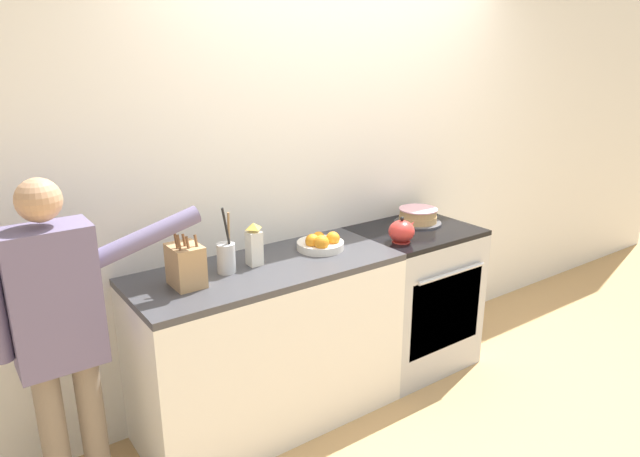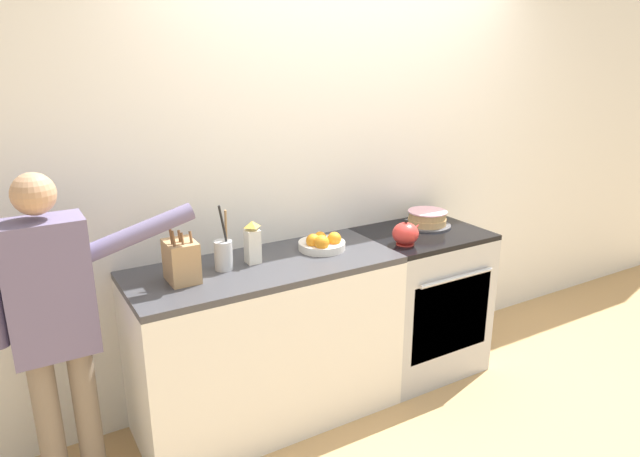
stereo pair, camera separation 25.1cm
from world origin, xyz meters
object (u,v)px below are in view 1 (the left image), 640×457
at_px(knife_block, 186,265).
at_px(milk_carton, 254,245).
at_px(layer_cake, 418,216).
at_px(person_baker, 60,326).
at_px(tea_kettle, 402,231).
at_px(utensil_crock, 226,257).
at_px(fruit_bowl, 321,243).
at_px(stove_range, 412,297).

height_order(knife_block, milk_carton, knife_block).
bearing_deg(layer_cake, person_baker, -176.43).
distance_m(tea_kettle, utensil_crock, 1.05).
height_order(utensil_crock, milk_carton, utensil_crock).
height_order(fruit_bowl, milk_carton, milk_carton).
bearing_deg(fruit_bowl, layer_cake, 3.42).
xyz_separation_m(layer_cake, utensil_crock, (-1.37, -0.04, 0.04)).
relative_size(stove_range, knife_block, 3.11).
relative_size(stove_range, tea_kettle, 4.95).
relative_size(tea_kettle, person_baker, 0.12).
bearing_deg(fruit_bowl, person_baker, -176.35).
bearing_deg(utensil_crock, stove_range, -1.78).
bearing_deg(milk_carton, stove_range, -2.65).
bearing_deg(tea_kettle, stove_range, 27.18).
height_order(stove_range, knife_block, knife_block).
bearing_deg(utensil_crock, person_baker, -173.49).
height_order(utensil_crock, person_baker, person_baker).
relative_size(fruit_bowl, person_baker, 0.17).
height_order(tea_kettle, utensil_crock, utensil_crock).
bearing_deg(fruit_bowl, tea_kettle, -19.31).
bearing_deg(knife_block, person_baker, -174.66).
bearing_deg(stove_range, fruit_bowl, 177.09).
height_order(knife_block, utensil_crock, utensil_crock).
height_order(stove_range, layer_cake, layer_cake).
height_order(stove_range, tea_kettle, tea_kettle).
distance_m(utensil_crock, person_baker, 0.82).
bearing_deg(knife_block, utensil_crock, 9.46).
bearing_deg(layer_cake, tea_kettle, -148.49).
distance_m(layer_cake, milk_carton, 1.21).
bearing_deg(layer_cake, stove_range, -139.18).
relative_size(layer_cake, person_baker, 0.20).
relative_size(milk_carton, person_baker, 0.15).
xyz_separation_m(fruit_bowl, person_baker, (-1.38, -0.09, -0.05)).
distance_m(knife_block, milk_carton, 0.40).
distance_m(utensil_crock, fruit_bowl, 0.58).
distance_m(layer_cake, utensil_crock, 1.37).
relative_size(utensil_crock, milk_carton, 1.51).
bearing_deg(utensil_crock, layer_cake, 1.83).
height_order(utensil_crock, fruit_bowl, utensil_crock).
relative_size(layer_cake, utensil_crock, 0.87).
distance_m(stove_range, milk_carton, 1.25).
bearing_deg(person_baker, tea_kettle, -12.41).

